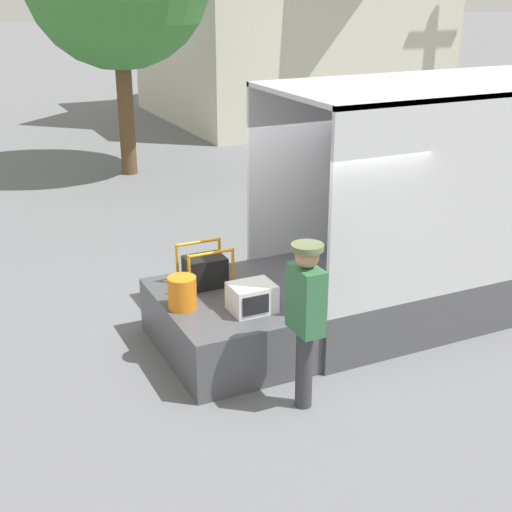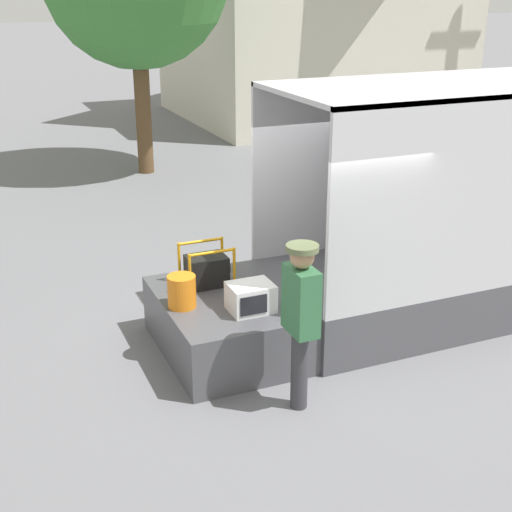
# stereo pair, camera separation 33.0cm
# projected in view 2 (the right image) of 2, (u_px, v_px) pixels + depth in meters

# --- Properties ---
(ground_plane) EXTENTS (160.00, 160.00, 0.00)m
(ground_plane) POSITION_uv_depth(u_px,v_px,m) (284.00, 338.00, 9.03)
(ground_plane) COLOR slate
(tailgate_deck) EXTENTS (1.54, 2.01, 0.71)m
(tailgate_deck) POSITION_uv_depth(u_px,v_px,m) (227.00, 324.00, 8.62)
(tailgate_deck) COLOR #4C4C51
(tailgate_deck) RESTS_ON ground
(microwave) EXTENTS (0.50, 0.41, 0.33)m
(microwave) POSITION_uv_depth(u_px,v_px,m) (251.00, 298.00, 8.09)
(microwave) COLOR white
(microwave) RESTS_ON tailgate_deck
(portable_generator) EXTENTS (0.60, 0.46, 0.52)m
(portable_generator) POSITION_uv_depth(u_px,v_px,m) (208.00, 270.00, 8.78)
(portable_generator) COLOR black
(portable_generator) RESTS_ON tailgate_deck
(orange_bucket) EXTENTS (0.33, 0.33, 0.38)m
(orange_bucket) POSITION_uv_depth(u_px,v_px,m) (182.00, 291.00, 8.18)
(orange_bucket) COLOR orange
(orange_bucket) RESTS_ON tailgate_deck
(worker_person) EXTENTS (0.33, 0.44, 1.83)m
(worker_person) POSITION_uv_depth(u_px,v_px,m) (301.00, 309.00, 7.17)
(worker_person) COLOR #38383D
(worker_person) RESTS_ON ground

